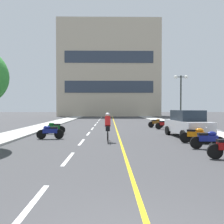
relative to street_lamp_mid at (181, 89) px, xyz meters
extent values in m
plane|color=#38383A|center=(-7.08, 1.02, -3.94)|extent=(140.00, 140.00, 0.00)
cube|color=#A8A8A3|center=(-14.28, 4.02, -3.88)|extent=(2.40, 72.00, 0.12)
cube|color=#A8A8A3|center=(0.12, 4.02, -3.88)|extent=(2.40, 72.00, 0.12)
cube|color=silver|center=(-9.08, -17.98, -3.94)|extent=(0.14, 2.20, 0.01)
cube|color=silver|center=(-9.08, -13.98, -3.94)|extent=(0.14, 2.20, 0.01)
cube|color=silver|center=(-9.08, -9.98, -3.94)|extent=(0.14, 2.20, 0.01)
cube|color=silver|center=(-9.08, -5.98, -3.94)|extent=(0.14, 2.20, 0.01)
cube|color=silver|center=(-9.08, -1.98, -3.94)|extent=(0.14, 2.20, 0.01)
cube|color=silver|center=(-9.08, 2.02, -3.94)|extent=(0.14, 2.20, 0.01)
cube|color=silver|center=(-9.08, 6.02, -3.94)|extent=(0.14, 2.20, 0.01)
cube|color=silver|center=(-9.08, 10.02, -3.94)|extent=(0.14, 2.20, 0.01)
cube|color=silver|center=(-9.08, 14.02, -3.94)|extent=(0.14, 2.20, 0.01)
cube|color=silver|center=(-9.08, 18.02, -3.94)|extent=(0.14, 2.20, 0.01)
cube|color=silver|center=(-9.08, 22.02, -3.94)|extent=(0.14, 2.20, 0.01)
cube|color=silver|center=(-9.08, 26.02, -3.94)|extent=(0.14, 2.20, 0.01)
cube|color=gold|center=(-6.83, 4.02, -3.94)|extent=(0.12, 66.00, 0.01)
cube|color=#BCAD93|center=(-7.54, 28.25, 6.99)|extent=(23.23, 6.44, 21.88)
cube|color=#2D3847|center=(-7.54, 24.97, 2.62)|extent=(19.51, 0.10, 2.63)
cube|color=#2D3847|center=(-7.54, 24.97, 9.18)|extent=(19.51, 0.10, 2.63)
cylinder|color=black|center=(0.00, 0.00, -1.22)|extent=(0.14, 0.14, 5.21)
cylinder|color=black|center=(0.00, 0.00, 1.24)|extent=(1.10, 0.08, 0.08)
sphere|color=white|center=(-0.55, 0.00, 1.24)|extent=(0.36, 0.36, 0.36)
sphere|color=white|center=(0.55, 0.00, 1.24)|extent=(0.36, 0.36, 0.36)
cylinder|color=black|center=(-3.20, -6.71, -3.62)|extent=(0.26, 0.65, 0.64)
cylinder|color=black|center=(-1.50, -6.60, -3.62)|extent=(0.26, 0.65, 0.64)
cylinder|color=black|center=(-3.00, -9.51, -3.62)|extent=(0.26, 0.65, 0.64)
cylinder|color=black|center=(-1.31, -9.39, -3.62)|extent=(0.26, 0.65, 0.64)
cube|color=#B7B7BC|center=(-2.25, -8.05, -3.22)|extent=(1.99, 4.31, 0.80)
cube|color=#1E2833|center=(-2.25, -8.05, -2.47)|extent=(1.71, 2.30, 0.70)
cylinder|color=black|center=(-3.38, -14.14, -3.64)|extent=(0.60, 0.13, 0.60)
cube|color=black|center=(-3.08, -14.15, -3.22)|extent=(0.45, 0.26, 0.10)
cylinder|color=black|center=(-2.18, -12.10, -3.64)|extent=(0.60, 0.11, 0.60)
cylinder|color=black|center=(-3.28, -12.08, -3.64)|extent=(0.60, 0.11, 0.60)
cube|color=navy|center=(-2.73, -12.09, -3.42)|extent=(0.91, 0.30, 0.28)
ellipsoid|color=navy|center=(-2.53, -12.10, -3.20)|extent=(0.44, 0.25, 0.22)
cube|color=black|center=(-2.98, -12.09, -3.22)|extent=(0.44, 0.25, 0.10)
cylinder|color=silver|center=(-2.18, -12.10, -3.04)|extent=(0.04, 0.60, 0.03)
cylinder|color=black|center=(-2.14, -10.67, -3.64)|extent=(0.60, 0.27, 0.60)
cylinder|color=black|center=(-3.20, -10.35, -3.64)|extent=(0.60, 0.27, 0.60)
cube|color=orange|center=(-2.67, -10.51, -3.42)|extent=(0.94, 0.53, 0.28)
ellipsoid|color=orange|center=(-2.48, -10.57, -3.20)|extent=(0.49, 0.36, 0.22)
cube|color=black|center=(-2.91, -10.44, -3.22)|extent=(0.49, 0.36, 0.10)
cylinder|color=silver|center=(-2.14, -10.67, -3.04)|extent=(0.21, 0.58, 0.03)
cylinder|color=black|center=(-11.77, -8.79, -3.64)|extent=(0.61, 0.14, 0.60)
cylinder|color=black|center=(-10.67, -8.72, -3.64)|extent=(0.61, 0.14, 0.60)
cube|color=navy|center=(-11.22, -8.75, -3.42)|extent=(0.92, 0.34, 0.28)
ellipsoid|color=navy|center=(-11.42, -8.77, -3.20)|extent=(0.46, 0.27, 0.22)
cube|color=black|center=(-10.97, -8.74, -3.22)|extent=(0.46, 0.27, 0.10)
cylinder|color=silver|center=(-11.77, -8.79, -3.04)|extent=(0.07, 0.60, 0.03)
cylinder|color=black|center=(-12.21, -6.00, -3.64)|extent=(0.61, 0.15, 0.60)
cylinder|color=black|center=(-11.12, -6.10, -3.64)|extent=(0.61, 0.15, 0.60)
cube|color=#0C4C19|center=(-11.66, -6.05, -3.42)|extent=(0.92, 0.35, 0.28)
ellipsoid|color=#0C4C19|center=(-11.86, -6.03, -3.20)|extent=(0.46, 0.28, 0.22)
cube|color=black|center=(-11.42, -6.07, -3.22)|extent=(0.46, 0.28, 0.10)
cylinder|color=silver|center=(-12.21, -6.00, -3.04)|extent=(0.08, 0.60, 0.03)
cylinder|color=black|center=(-1.86, -2.75, -3.64)|extent=(0.60, 0.12, 0.60)
cylinder|color=black|center=(-2.96, -2.79, -3.64)|extent=(0.60, 0.12, 0.60)
cube|color=maroon|center=(-2.41, -2.77, -3.42)|extent=(0.91, 0.31, 0.28)
ellipsoid|color=maroon|center=(-2.21, -2.76, -3.20)|extent=(0.45, 0.25, 0.22)
cube|color=black|center=(-2.66, -2.78, -3.22)|extent=(0.45, 0.25, 0.10)
cylinder|color=silver|center=(-1.86, -2.75, -3.04)|extent=(0.05, 0.60, 0.03)
cylinder|color=black|center=(-2.25, -0.85, -3.64)|extent=(0.61, 0.24, 0.60)
cylinder|color=black|center=(-3.32, -1.11, -3.64)|extent=(0.61, 0.24, 0.60)
cube|color=brown|center=(-2.79, -0.98, -3.42)|extent=(0.94, 0.49, 0.28)
ellipsoid|color=brown|center=(-2.59, -0.93, -3.20)|extent=(0.48, 0.34, 0.22)
cube|color=black|center=(-3.03, -1.04, -3.22)|extent=(0.48, 0.34, 0.10)
cylinder|color=silver|center=(-2.25, -0.85, -3.04)|extent=(0.17, 0.59, 0.03)
torus|color=black|center=(-7.59, -9.37, -3.60)|extent=(0.06, 0.72, 0.72)
torus|color=black|center=(-7.55, -10.42, -3.60)|extent=(0.06, 0.72, 0.72)
cylinder|color=blue|center=(-7.57, -9.92, -3.30)|extent=(0.07, 0.95, 0.04)
cube|color=black|center=(-7.56, -10.07, -3.08)|extent=(0.11, 0.20, 0.06)
cylinder|color=blue|center=(-7.58, -9.47, -3.05)|extent=(0.42, 0.04, 0.03)
cube|color=black|center=(-7.56, -10.02, -3.15)|extent=(0.25, 0.37, 0.28)
cube|color=red|center=(-7.57, -9.87, -2.75)|extent=(0.33, 0.46, 0.61)
sphere|color=tan|center=(-7.57, -9.74, -2.40)|extent=(0.20, 0.20, 0.20)
ellipsoid|color=white|center=(-7.57, -9.74, -2.33)|extent=(0.24, 0.26, 0.16)
camera|label=1|loc=(-7.47, -22.34, -1.94)|focal=34.43mm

